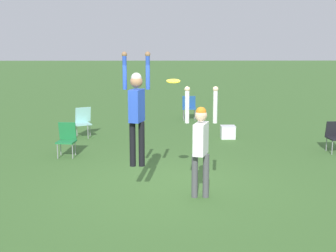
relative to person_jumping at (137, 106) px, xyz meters
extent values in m
plane|color=#3D662D|center=(0.55, 0.25, -1.72)|extent=(120.00, 120.00, 0.00)
cylinder|color=black|center=(-0.09, 0.00, -0.75)|extent=(0.12, 0.12, 0.89)
cylinder|color=black|center=(0.09, 0.00, -0.75)|extent=(0.12, 0.12, 0.89)
cube|color=blue|center=(0.00, 0.00, 0.01)|extent=(0.31, 0.44, 0.63)
sphere|color=#9E704C|center=(0.00, 0.00, 0.47)|extent=(0.24, 0.24, 0.24)
sphere|color=#B7B2AD|center=(0.00, 0.00, 0.54)|extent=(0.21, 0.21, 0.21)
cylinder|color=blue|center=(-0.22, 0.00, 0.66)|extent=(0.08, 0.08, 0.67)
sphere|color=#9E704C|center=(-0.22, 0.00, 0.99)|extent=(0.10, 0.10, 0.10)
cylinder|color=blue|center=(0.22, 0.00, 0.66)|extent=(0.08, 0.08, 0.67)
sphere|color=#9E704C|center=(0.22, 0.00, 0.99)|extent=(0.10, 0.10, 0.10)
cylinder|color=#4C4C51|center=(1.11, -0.39, -1.29)|extent=(0.12, 0.12, 0.85)
cylinder|color=#4C4C51|center=(1.32, -0.39, -1.29)|extent=(0.12, 0.12, 0.85)
cube|color=white|center=(1.22, -0.39, -0.57)|extent=(0.34, 0.51, 0.60)
sphere|color=beige|center=(1.22, -0.39, -0.13)|extent=(0.23, 0.23, 0.23)
sphere|color=orange|center=(1.22, -0.39, -0.06)|extent=(0.19, 0.19, 0.19)
cylinder|color=white|center=(0.95, -0.39, 0.05)|extent=(0.08, 0.08, 0.63)
sphere|color=beige|center=(0.95, -0.39, 0.36)|extent=(0.10, 0.10, 0.10)
cylinder|color=white|center=(1.48, -0.39, 0.05)|extent=(0.08, 0.08, 0.63)
sphere|color=beige|center=(1.48, -0.39, 0.36)|extent=(0.10, 0.10, 0.10)
cylinder|color=yellow|center=(0.71, -0.14, 0.49)|extent=(0.26, 0.26, 0.06)
cylinder|color=gray|center=(-2.16, 2.62, -1.51)|extent=(0.02, 0.02, 0.42)
cylinder|color=gray|center=(-1.78, 2.62, -1.51)|extent=(0.02, 0.02, 0.42)
cylinder|color=gray|center=(-2.16, 3.00, -1.51)|extent=(0.02, 0.02, 0.42)
cylinder|color=gray|center=(-1.78, 3.00, -1.51)|extent=(0.02, 0.02, 0.42)
cube|color=#1E753D|center=(-1.97, 2.81, -1.32)|extent=(0.49, 0.49, 0.04)
cube|color=#1E753D|center=(-1.97, 3.01, -1.07)|extent=(0.46, 0.16, 0.46)
cylinder|color=gray|center=(1.32, 8.24, -1.49)|extent=(0.02, 0.02, 0.45)
cylinder|color=gray|center=(1.75, 8.24, -1.49)|extent=(0.02, 0.02, 0.45)
cylinder|color=gray|center=(1.32, 8.67, -1.49)|extent=(0.02, 0.02, 0.45)
cylinder|color=gray|center=(1.75, 8.67, -1.49)|extent=(0.02, 0.02, 0.45)
cube|color=#235193|center=(1.53, 8.46, -1.28)|extent=(0.53, 0.53, 0.04)
cube|color=#235193|center=(1.53, 8.69, -1.05)|extent=(0.50, 0.15, 0.43)
cylinder|color=gray|center=(-2.17, 5.05, -1.49)|extent=(0.02, 0.02, 0.44)
cylinder|color=gray|center=(-1.76, 5.05, -1.49)|extent=(0.02, 0.02, 0.44)
cylinder|color=gray|center=(-2.17, 5.46, -1.49)|extent=(0.02, 0.02, 0.44)
cylinder|color=gray|center=(-1.76, 5.46, -1.49)|extent=(0.02, 0.02, 0.44)
cube|color=#8CC6C1|center=(-1.97, 5.25, -1.29)|extent=(0.65, 0.65, 0.04)
cube|color=#8CC6C1|center=(-1.97, 5.48, -1.04)|extent=(0.49, 0.32, 0.47)
cylinder|color=gray|center=(4.97, 2.95, -1.51)|extent=(0.02, 0.02, 0.41)
cylinder|color=gray|center=(4.97, 3.38, -1.51)|extent=(0.02, 0.02, 0.41)
cube|color=black|center=(5.19, 3.40, -1.10)|extent=(0.52, 0.14, 0.41)
cube|color=white|center=(2.52, 5.03, -1.53)|extent=(0.43, 0.37, 0.37)
cube|color=silver|center=(2.52, 5.03, -1.33)|extent=(0.44, 0.38, 0.02)
camera|label=1|loc=(0.47, -8.96, 1.25)|focal=50.00mm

